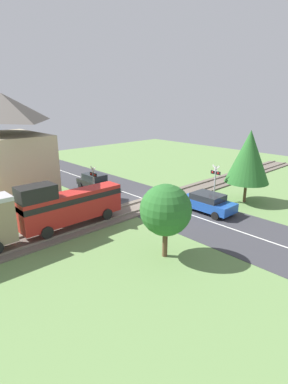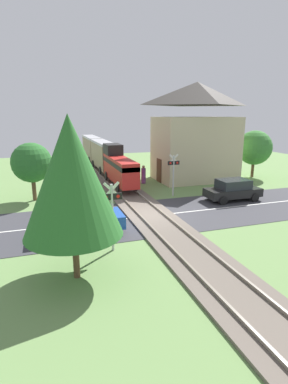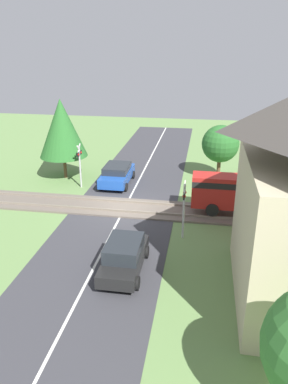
{
  "view_description": "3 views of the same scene",
  "coord_description": "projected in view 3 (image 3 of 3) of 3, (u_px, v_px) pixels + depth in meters",
  "views": [
    {
      "loc": [
        -16.65,
        16.73,
        8.23
      ],
      "look_at": [
        0.0,
        1.24,
        1.2
      ],
      "focal_mm": 28.0,
      "sensor_mm": 36.0,
      "label": 1
    },
    {
      "loc": [
        -5.74,
        -16.06,
        5.91
      ],
      "look_at": [
        0.0,
        1.24,
        1.2
      ],
      "focal_mm": 28.0,
      "sensor_mm": 36.0,
      "label": 2
    },
    {
      "loc": [
        20.88,
        4.68,
        9.73
      ],
      "look_at": [
        0.0,
        1.24,
        1.2
      ],
      "focal_mm": 35.0,
      "sensor_mm": 36.0,
      "label": 3
    }
  ],
  "objects": [
    {
      "name": "ground_plane",
      "position": [
        124.0,
        209.0,
        23.45
      ],
      "size": [
        60.0,
        60.0,
        0.0
      ],
      "primitive_type": "plane",
      "color": "#66894C"
    },
    {
      "name": "crossing_signal_east_approach",
      "position": [
        184.0,
        203.0,
        19.23
      ],
      "size": [
        0.9,
        0.18,
        3.16
      ],
      "color": "#B7B7B7",
      "rests_on": "ground_plane"
    },
    {
      "name": "car_far_side",
      "position": [
        124.0,
        256.0,
        16.81
      ],
      "size": [
        3.93,
        1.82,
        1.51
      ],
      "color": "black",
      "rests_on": "ground_plane"
    },
    {
      "name": "crossing_signal_west_approach",
      "position": [
        80.0,
        160.0,
        26.16
      ],
      "size": [
        0.9,
        0.18,
        3.16
      ],
      "color": "#B7B7B7",
      "rests_on": "ground_plane"
    },
    {
      "name": "road_surface",
      "position": [
        124.0,
        208.0,
        23.44
      ],
      "size": [
        48.0,
        6.4,
        0.02
      ],
      "color": "#38383D",
      "rests_on": "ground_plane"
    },
    {
      "name": "tree_roadside_hedge",
      "position": [
        220.0,
        144.0,
        27.65
      ],
      "size": [
        2.76,
        2.76,
        4.08
      ],
      "color": "brown",
      "rests_on": "ground_plane"
    },
    {
      "name": "pedestrian_by_station",
      "position": [
        274.0,
        225.0,
        19.69
      ],
      "size": [
        0.4,
        0.4,
        1.61
      ],
      "color": "#7F3D84",
      "rests_on": "ground_plane"
    },
    {
      "name": "car_near_crossing",
      "position": [
        117.0,
        174.0,
        27.24
      ],
      "size": [
        4.16,
        2.03,
        1.45
      ],
      "color": "#1E4CA8",
      "rests_on": "ground_plane"
    },
    {
      "name": "track_bed",
      "position": [
        124.0,
        208.0,
        23.42
      ],
      "size": [
        2.8,
        48.0,
        0.24
      ],
      "color": "#665B51",
      "rests_on": "ground_plane"
    },
    {
      "name": "tree_beyond_track",
      "position": [
        62.0,
        128.0,
        27.4
      ],
      "size": [
        3.53,
        3.53,
        5.97
      ],
      "color": "brown",
      "rests_on": "ground_plane"
    }
  ]
}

